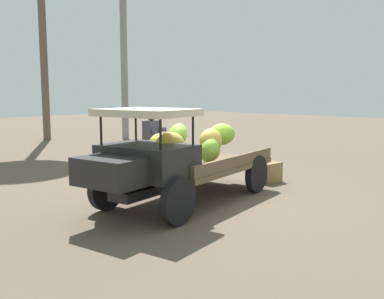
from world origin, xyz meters
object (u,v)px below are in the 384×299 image
object	(u,v)px
farmer	(152,140)
loose_banana_bunch	(158,166)
truck	(173,159)
wooden_crate	(268,172)

from	to	relation	value
farmer	loose_banana_bunch	size ratio (longest dim) A/B	3.52
truck	farmer	bearing A→B (deg)	-129.75
farmer	wooden_crate	xyz separation A→B (m)	(-1.93, 1.95, -0.76)
truck	wooden_crate	size ratio (longest dim) A/B	8.08
wooden_crate	loose_banana_bunch	bearing A→B (deg)	-72.69
truck	wooden_crate	world-z (taller)	truck
wooden_crate	farmer	bearing A→B (deg)	-45.32
truck	farmer	distance (m)	2.16
truck	loose_banana_bunch	distance (m)	3.58
farmer	loose_banana_bunch	xyz separation A→B (m)	(-1.03, -0.92, -0.83)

